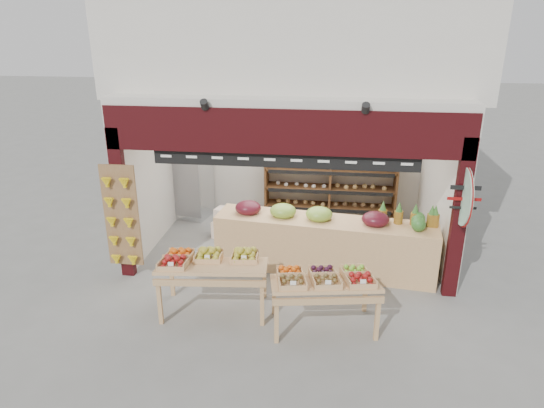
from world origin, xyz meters
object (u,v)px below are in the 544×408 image
(refrigerator, at_px, (191,174))
(mid_counter, at_px, (323,243))
(display_table_left, at_px, (207,262))
(display_table_right, at_px, (324,280))
(back_shelving, at_px, (331,172))
(watermelon_pile, at_px, (393,268))
(cardboard_stack, at_px, (235,228))

(refrigerator, bearing_deg, mid_counter, -25.06)
(display_table_left, height_order, display_table_right, display_table_left)
(back_shelving, xyz_separation_m, mid_counter, (-0.07, -2.40, -0.59))
(display_table_left, xyz_separation_m, display_table_right, (1.79, -0.27, -0.02))
(back_shelving, xyz_separation_m, display_table_right, (-0.02, -4.16, -0.35))
(display_table_left, relative_size, display_table_right, 1.04)
(refrigerator, bearing_deg, display_table_left, -59.22)
(display_table_left, relative_size, watermelon_pile, 2.74)
(display_table_left, height_order, watermelon_pile, display_table_left)
(cardboard_stack, xyz_separation_m, display_table_right, (1.89, -2.85, 0.53))
(cardboard_stack, bearing_deg, watermelon_pile, -21.62)
(mid_counter, bearing_deg, refrigerator, 143.68)
(refrigerator, relative_size, cardboard_stack, 1.88)
(refrigerator, distance_m, display_table_left, 3.97)
(mid_counter, height_order, display_table_left, mid_counter)
(refrigerator, height_order, display_table_right, refrigerator)
(refrigerator, bearing_deg, display_table_right, -40.86)
(back_shelving, xyz_separation_m, cardboard_stack, (-1.91, -1.31, -0.88))
(refrigerator, xyz_separation_m, cardboard_stack, (1.22, -1.16, -0.76))
(mid_counter, xyz_separation_m, display_table_right, (0.05, -1.76, 0.24))
(back_shelving, height_order, display_table_right, back_shelving)
(cardboard_stack, relative_size, display_table_left, 0.62)
(mid_counter, distance_m, display_table_left, 2.30)
(cardboard_stack, bearing_deg, mid_counter, -30.79)
(display_table_left, bearing_deg, back_shelving, 65.03)
(cardboard_stack, distance_m, mid_counter, 2.16)
(mid_counter, distance_m, display_table_right, 1.77)
(refrigerator, xyz_separation_m, display_table_left, (1.32, -3.73, -0.21))
(refrigerator, relative_size, watermelon_pile, 3.21)
(cardboard_stack, xyz_separation_m, watermelon_pile, (3.08, -1.22, -0.06))
(display_table_right, bearing_deg, mid_counter, 91.78)
(refrigerator, relative_size, display_table_right, 1.22)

